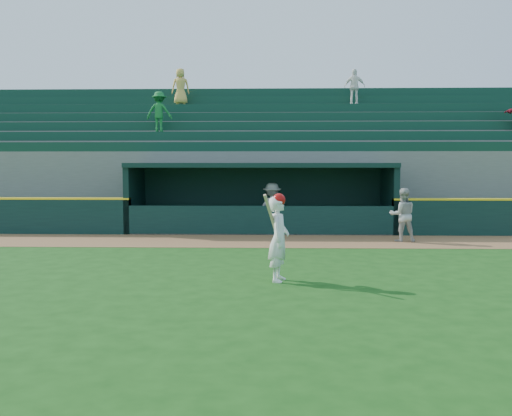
% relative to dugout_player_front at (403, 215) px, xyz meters
% --- Properties ---
extents(ground, '(120.00, 120.00, 0.00)m').
position_rel_dugout_player_front_xyz_m(ground, '(-4.47, -4.94, -0.84)').
color(ground, '#164511').
rests_on(ground, ground).
extents(warning_track, '(40.00, 3.00, 0.01)m').
position_rel_dugout_player_front_xyz_m(warning_track, '(-4.47, -0.04, -0.83)').
color(warning_track, brown).
rests_on(warning_track, ground).
extents(dugout_player_front, '(0.82, 0.64, 1.67)m').
position_rel_dugout_player_front_xyz_m(dugout_player_front, '(0.00, 0.00, 0.00)').
color(dugout_player_front, '#ADADA7').
rests_on(dugout_player_front, ground).
extents(dugout_player_inside, '(1.24, 0.86, 1.76)m').
position_rel_dugout_player_front_xyz_m(dugout_player_inside, '(-4.08, 2.25, 0.04)').
color(dugout_player_inside, '#A3A39E').
rests_on(dugout_player_inside, ground).
extents(dugout, '(9.40, 2.80, 2.46)m').
position_rel_dugout_player_front_xyz_m(dugout, '(-4.47, 3.07, 0.52)').
color(dugout, slate).
rests_on(dugout, ground).
extents(stands, '(34.50, 6.25, 6.69)m').
position_rel_dugout_player_front_xyz_m(stands, '(-4.48, 7.63, 1.55)').
color(stands, slate).
rests_on(stands, ground).
extents(batter_at_plate, '(0.58, 0.81, 1.84)m').
position_rel_dugout_player_front_xyz_m(batter_at_plate, '(-3.92, -6.16, 0.08)').
color(batter_at_plate, white).
rests_on(batter_at_plate, ground).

